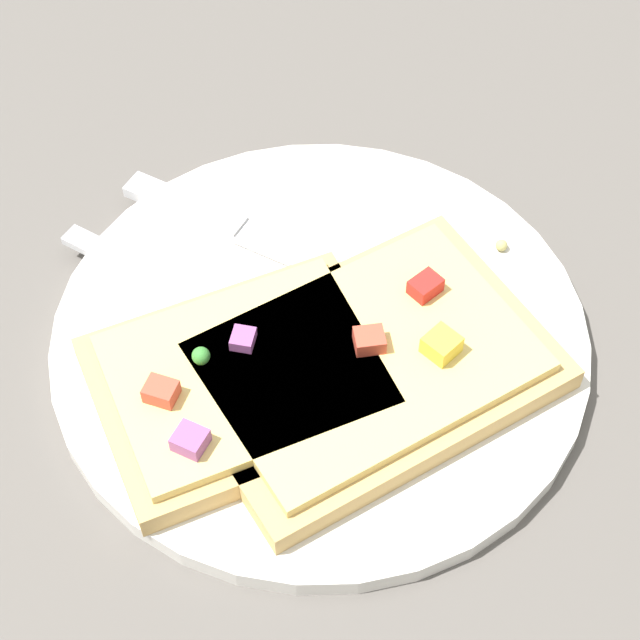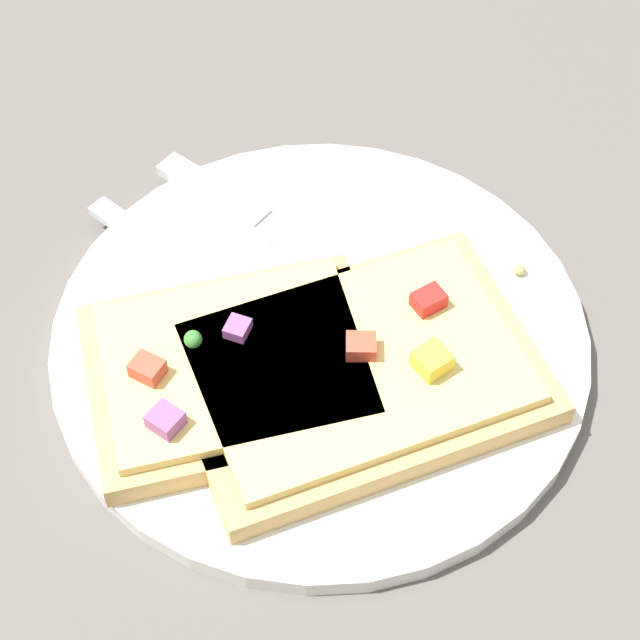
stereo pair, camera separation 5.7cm
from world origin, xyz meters
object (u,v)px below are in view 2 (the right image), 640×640
Objects in this scene: plate at (320,338)px; pizza_slice_main at (358,371)px; pizza_slice_corner at (233,369)px; fork at (253,314)px; knife at (274,228)px.

pizza_slice_main reaches higher than plate.
pizza_slice_corner is (0.05, 0.01, 0.02)m from plate.
fork is at bearing 121.49° from pizza_slice_main.
fork is 0.04m from pizza_slice_corner.
knife is 1.14× the size of pizza_slice_corner.
knife is at bearing 65.91° from pizza_slice_corner.
plate is 1.59× the size of knife.
pizza_slice_corner is (0.05, 0.09, 0.01)m from knife.
pizza_slice_corner is at bearing 157.28° from pizza_slice_main.
knife reaches higher than fork.
plate is 1.56× the size of pizza_slice_main.
knife is (-0.03, -0.06, 0.00)m from fork.
pizza_slice_main is 0.06m from pizza_slice_corner.
fork is 1.12× the size of knife.
plate is 0.04m from pizza_slice_main.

